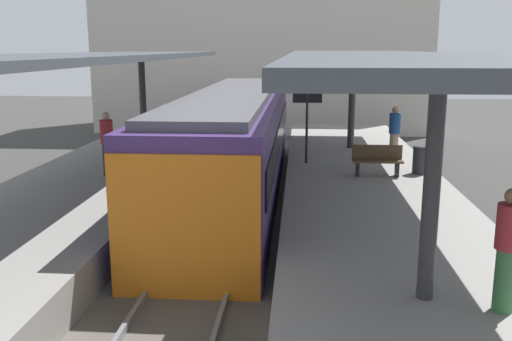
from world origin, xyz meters
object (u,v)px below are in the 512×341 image
(platform_sign, at_px, (307,111))
(litter_bin, at_px, (420,160))
(passenger_far_end, at_px, (107,143))
(passenger_near_bench, at_px, (508,248))
(commuter_train, at_px, (234,144))
(passenger_mid_platform, at_px, (394,132))
(platform_bench, at_px, (377,159))

(platform_sign, bearing_deg, litter_bin, -21.35)
(passenger_far_end, bearing_deg, passenger_near_bench, -43.64)
(litter_bin, relative_size, passenger_far_end, 0.44)
(platform_sign, distance_m, passenger_far_end, 6.06)
(passenger_near_bench, bearing_deg, passenger_far_end, 136.36)
(commuter_train, xyz_separation_m, passenger_far_end, (-3.43, -1.30, 0.21))
(passenger_near_bench, relative_size, passenger_mid_platform, 1.02)
(litter_bin, distance_m, passenger_mid_platform, 2.34)
(commuter_train, relative_size, litter_bin, 18.61)
(platform_sign, bearing_deg, commuter_train, -157.64)
(passenger_near_bench, bearing_deg, platform_sign, 104.55)
(platform_bench, bearing_deg, passenger_far_end, -175.70)
(litter_bin, distance_m, passenger_far_end, 8.92)
(passenger_near_bench, bearing_deg, platform_bench, 94.25)
(commuter_train, bearing_deg, platform_sign, 22.36)
(commuter_train, xyz_separation_m, platform_bench, (4.15, -0.73, -0.26))
(commuter_train, distance_m, passenger_mid_platform, 5.37)
(litter_bin, xyz_separation_m, passenger_mid_platform, (-0.40, 2.26, 0.48))
(platform_bench, xyz_separation_m, passenger_mid_platform, (0.87, 2.61, 0.42))
(commuter_train, distance_m, platform_sign, 2.52)
(commuter_train, relative_size, platform_sign, 6.74)
(commuter_train, relative_size, passenger_mid_platform, 8.75)
(platform_bench, height_order, platform_sign, platform_sign)
(commuter_train, bearing_deg, passenger_mid_platform, 20.54)
(commuter_train, relative_size, passenger_far_end, 8.26)
(passenger_mid_platform, bearing_deg, platform_bench, -108.48)
(litter_bin, distance_m, passenger_near_bench, 8.79)
(platform_bench, bearing_deg, commuter_train, 170.04)
(platform_sign, relative_size, litter_bin, 2.76)
(passenger_near_bench, bearing_deg, commuter_train, 117.64)
(platform_bench, relative_size, litter_bin, 1.75)
(platform_bench, distance_m, passenger_far_end, 7.62)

